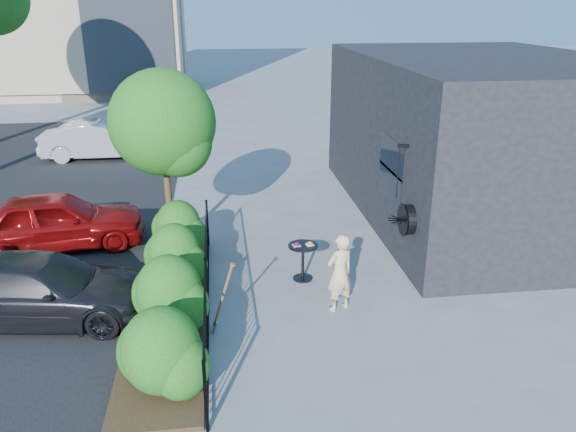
{
  "coord_description": "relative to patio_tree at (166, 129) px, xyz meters",
  "views": [
    {
      "loc": [
        -1.22,
        -8.9,
        5.22
      ],
      "look_at": [
        0.14,
        1.52,
        1.2
      ],
      "focal_mm": 35.0,
      "sensor_mm": 36.0,
      "label": 1
    }
  ],
  "objects": [
    {
      "name": "shovel",
      "position": [
        0.98,
        -3.4,
        -2.19
      ],
      "size": [
        0.44,
        0.17,
        1.3
      ],
      "color": "brown",
      "rests_on": "ground"
    },
    {
      "name": "woman",
      "position": [
        3.08,
        -2.93,
        -2.03
      ],
      "size": [
        0.63,
        0.54,
        1.46
      ],
      "primitive_type": "imported",
      "rotation": [
        0.0,
        0.0,
        3.57
      ],
      "color": "beige",
      "rests_on": "ground"
    },
    {
      "name": "car_silver",
      "position": [
        -3.06,
        8.46,
        -2.11
      ],
      "size": [
        3.99,
        1.41,
        1.31
      ],
      "primitive_type": "imported",
      "rotation": [
        0.0,
        0.0,
        1.57
      ],
      "color": "#B9B9BE",
      "rests_on": "ground"
    },
    {
      "name": "ground",
      "position": [
        2.24,
        -2.76,
        -2.76
      ],
      "size": [
        120.0,
        120.0,
        0.0
      ],
      "primitive_type": "plane",
      "color": "gray",
      "rests_on": "ground"
    },
    {
      "name": "shop_building",
      "position": [
        7.73,
        1.74,
        -0.76
      ],
      "size": [
        6.22,
        9.0,
        4.0
      ],
      "color": "black",
      "rests_on": "ground"
    },
    {
      "name": "shrubs",
      "position": [
        0.14,
        -2.66,
        -2.06
      ],
      "size": [
        1.1,
        5.6,
        1.24
      ],
      "color": "#215A14",
      "rests_on": "ground"
    },
    {
      "name": "planting_bed",
      "position": [
        0.04,
        -2.76,
        -2.72
      ],
      "size": [
        1.3,
        6.0,
        0.08
      ],
      "primitive_type": "cube",
      "color": "#382616",
      "rests_on": "ground"
    },
    {
      "name": "cafe_table",
      "position": [
        2.62,
        -1.68,
        -2.25
      ],
      "size": [
        0.59,
        0.59,
        0.79
      ],
      "rotation": [
        0.0,
        0.0,
        0.18
      ],
      "color": "black",
      "rests_on": "ground"
    },
    {
      "name": "car_darkgrey",
      "position": [
        -2.11,
        -2.56,
        -2.19
      ],
      "size": [
        4.11,
        2.07,
        1.14
      ],
      "primitive_type": "imported",
      "rotation": [
        0.0,
        0.0,
        1.45
      ],
      "color": "black",
      "rests_on": "ground"
    },
    {
      "name": "car_red",
      "position": [
        -2.61,
        0.56,
        -2.11
      ],
      "size": [
        4.0,
        2.09,
        1.3
      ],
      "primitive_type": "imported",
      "rotation": [
        0.0,
        0.0,
        1.72
      ],
      "color": "maroon",
      "rests_on": "ground"
    },
    {
      "name": "fence",
      "position": [
        0.74,
        -2.76,
        -2.2
      ],
      "size": [
        0.05,
        6.05,
        1.1
      ],
      "color": "black",
      "rests_on": "ground"
    },
    {
      "name": "patio_tree",
      "position": [
        0.0,
        0.0,
        0.0
      ],
      "size": [
        2.2,
        2.2,
        3.94
      ],
      "color": "#3F2B19",
      "rests_on": "ground"
    }
  ]
}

